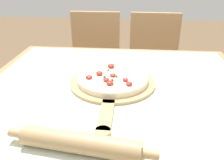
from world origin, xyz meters
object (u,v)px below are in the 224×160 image
object	(u,v)px
pizza_peel	(112,84)
rolling_pin	(80,143)
pizza	(113,78)
chair_left	(95,61)
chair_right	(153,63)

from	to	relation	value
pizza_peel	rolling_pin	bearing A→B (deg)	-97.34
pizza	rolling_pin	size ratio (longest dim) A/B	0.72
pizza_peel	chair_left	size ratio (longest dim) A/B	0.62
pizza	chair_right	size ratio (longest dim) A/B	0.34
pizza_peel	rolling_pin	world-z (taller)	rolling_pin
rolling_pin	pizza	bearing A→B (deg)	83.05
pizza_peel	pizza	distance (m)	0.03
pizza	pizza_peel	bearing A→B (deg)	-89.01
chair_left	pizza_peel	bearing A→B (deg)	-76.23
pizza_peel	pizza	world-z (taller)	pizza
pizza_peel	chair_left	xyz separation A→B (m)	(-0.22, 0.86, -0.24)
chair_right	pizza	bearing A→B (deg)	-104.73
pizza	chair_right	xyz separation A→B (m)	(0.24, 0.84, -0.26)
rolling_pin	chair_left	bearing A→B (deg)	97.50
chair_left	pizza	bearing A→B (deg)	-75.94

